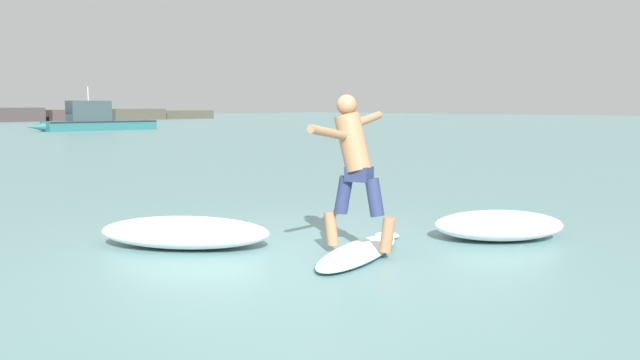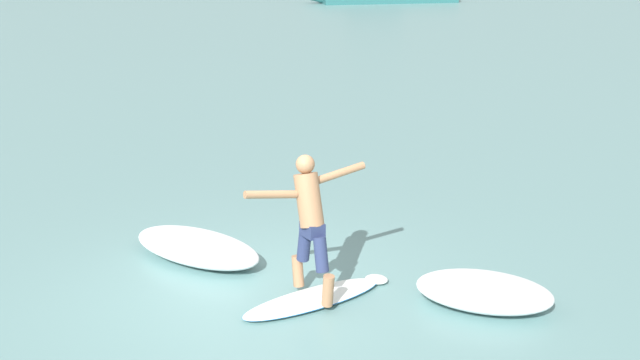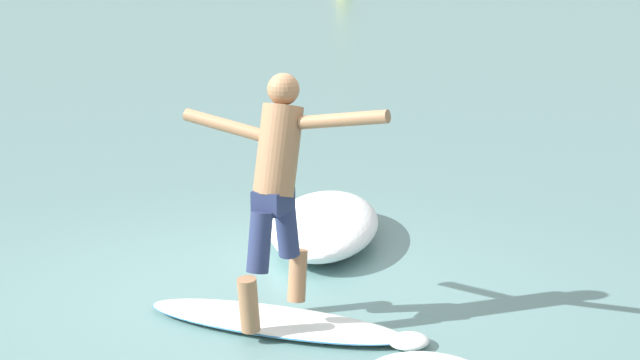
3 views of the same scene
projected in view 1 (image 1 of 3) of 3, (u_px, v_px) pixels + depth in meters
ground_plane at (298, 261)px, 6.60m from camera, size 200.00×200.00×0.00m
surfboard at (360, 251)px, 6.83m from camera, size 2.09×1.20×0.22m
surfer at (354, 159)px, 6.71m from camera, size 1.54×0.86×1.67m
small_boat_offshore at (95, 120)px, 40.99m from camera, size 8.45×2.60×2.84m
wave_foam_at_tail at (498, 225)px, 7.66m from camera, size 1.89×1.79×0.34m
wave_foam_at_nose at (185, 232)px, 7.22m from camera, size 1.95×2.16×0.34m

